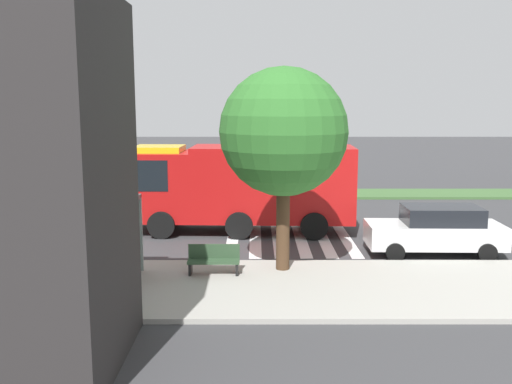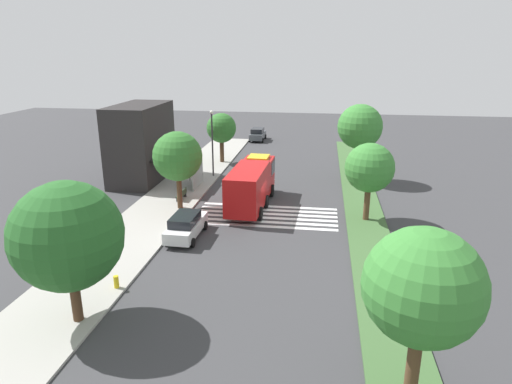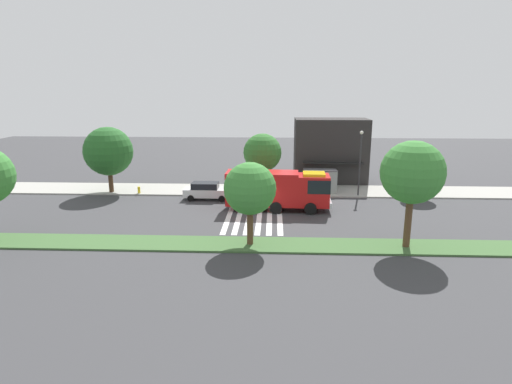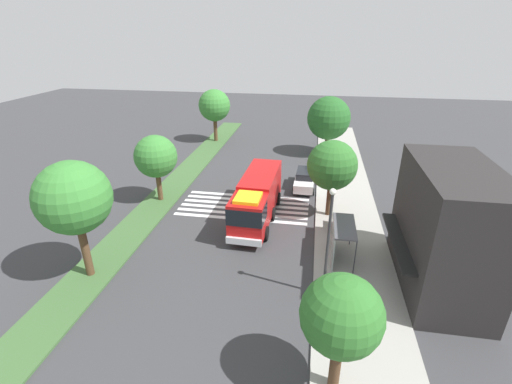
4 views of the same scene
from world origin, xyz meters
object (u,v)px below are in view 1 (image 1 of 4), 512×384
object	(u,v)px
median_tree_west	(279,122)
bench_near_shelter	(214,259)
bus_stop_shelter	(83,219)
median_tree_center	(83,100)
sidewalk_tree_west	(284,132)
parked_car_west	(436,230)
fire_truck	(232,184)

from	to	relation	value
median_tree_west	bench_near_shelter	bearing A→B (deg)	80.42
bus_stop_shelter	median_tree_center	size ratio (longest dim) A/B	0.47
sidewalk_tree_west	parked_car_west	bearing A→B (deg)	-158.45
fire_truck	sidewalk_tree_west	world-z (taller)	sidewalk_tree_west
bench_near_shelter	sidewalk_tree_west	bearing A→B (deg)	-167.19
bus_stop_shelter	sidewalk_tree_west	size ratio (longest dim) A/B	0.55
median_tree_center	bus_stop_shelter	bearing A→B (deg)	106.20
sidewalk_tree_west	bus_stop_shelter	bearing A→B (deg)	4.59
median_tree_center	parked_car_west	bearing A→B (deg)	141.76
parked_car_west	median_tree_west	world-z (taller)	median_tree_west
fire_truck	median_tree_center	distance (m)	13.21
fire_truck	median_tree_center	world-z (taller)	median_tree_center
bench_near_shelter	median_tree_center	world-z (taller)	median_tree_center
parked_car_west	median_tree_center	distance (m)	21.15
fire_truck	median_tree_center	size ratio (longest dim) A/B	1.29
sidewalk_tree_west	median_tree_west	world-z (taller)	sidewalk_tree_west
bench_near_shelter	median_tree_west	bearing A→B (deg)	-99.58
bench_near_shelter	median_tree_center	xyz separation A→B (m)	(8.49, -15.47, 4.87)
sidewalk_tree_west	median_tree_west	xyz separation A→B (m)	(-0.45, -14.98, -0.27)
bench_near_shelter	bus_stop_shelter	bearing A→B (deg)	0.05
parked_car_west	median_tree_center	xyz separation A→B (m)	(16.22, -12.78, 4.56)
bench_near_shelter	median_tree_center	distance (m)	18.31
parked_car_west	sidewalk_tree_west	bearing A→B (deg)	22.81
bus_stop_shelter	median_tree_center	world-z (taller)	median_tree_center
parked_car_west	median_tree_center	size ratio (longest dim) A/B	0.64
bus_stop_shelter	median_tree_west	bearing A→B (deg)	-113.13
parked_car_west	bus_stop_shelter	distance (m)	12.07
bench_near_shelter	sidewalk_tree_west	size ratio (longest dim) A/B	0.25
fire_truck	median_tree_west	size ratio (longest dim) A/B	1.63
fire_truck	bus_stop_shelter	xyz separation A→B (m)	(4.32, 6.24, -0.16)
parked_car_west	bus_stop_shelter	size ratio (longest dim) A/B	1.37
bus_stop_shelter	parked_car_west	bearing A→B (deg)	-167.07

